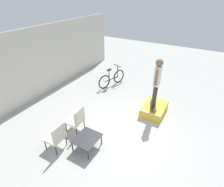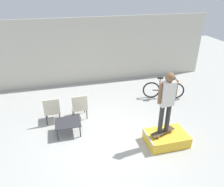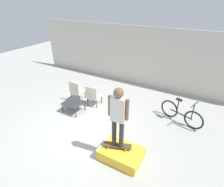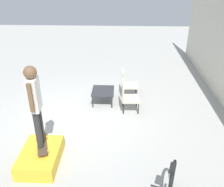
{
  "view_description": "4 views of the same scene",
  "coord_description": "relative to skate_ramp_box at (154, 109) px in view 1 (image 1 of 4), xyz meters",
  "views": [
    {
      "loc": [
        -3.95,
        -1.78,
        4.28
      ],
      "look_at": [
        0.8,
        0.95,
        0.99
      ],
      "focal_mm": 28.0,
      "sensor_mm": 36.0,
      "label": 1
    },
    {
      "loc": [
        -1.07,
        -5.03,
        4.35
      ],
      "look_at": [
        0.5,
        1.13,
        1.06
      ],
      "focal_mm": 35.0,
      "sensor_mm": 36.0,
      "label": 2
    },
    {
      "loc": [
        3.32,
        -3.69,
        4.18
      ],
      "look_at": [
        0.59,
        1.16,
        1.1
      ],
      "focal_mm": 28.0,
      "sensor_mm": 36.0,
      "label": 3
    },
    {
      "loc": [
        5.99,
        1.33,
        4.01
      ],
      "look_at": [
        0.44,
        1.13,
        1.09
      ],
      "focal_mm": 40.0,
      "sensor_mm": 36.0,
      "label": 4
    }
  ],
  "objects": [
    {
      "name": "coffee_table",
      "position": [
        -2.8,
        1.21,
        0.2
      ],
      "size": [
        0.79,
        0.69,
        0.42
      ],
      "color": "#2D2D33",
      "rests_on": "ground_plane"
    },
    {
      "name": "skateboard_on_ramp",
      "position": [
        -0.13,
        0.02,
        0.25
      ],
      "size": [
        0.83,
        0.45,
        0.07
      ],
      "rotation": [
        0.0,
        0.0,
        0.33
      ],
      "color": "#473828",
      "rests_on": "skate_ramp_box"
    },
    {
      "name": "patio_chair_right",
      "position": [
        -2.33,
        1.97,
        0.34
      ],
      "size": [
        0.55,
        0.55,
        0.95
      ],
      "rotation": [
        0.0,
        0.0,
        3.19
      ],
      "color": "black",
      "rests_on": "ground_plane"
    },
    {
      "name": "ground_plane",
      "position": [
        -1.78,
        0.42,
        -0.17
      ],
      "size": [
        24.0,
        24.0,
        0.0
      ],
      "primitive_type": "plane",
      "color": "#A8A8A3"
    },
    {
      "name": "bicycle",
      "position": [
        1.17,
        2.62,
        0.21
      ],
      "size": [
        1.62,
        0.67,
        0.99
      ],
      "rotation": [
        0.0,
        0.0,
        -0.32
      ],
      "color": "black",
      "rests_on": "ground_plane"
    },
    {
      "name": "patio_chair_left",
      "position": [
        -3.25,
        1.97,
        0.34
      ],
      "size": [
        0.53,
        0.53,
        0.95
      ],
      "rotation": [
        0.0,
        0.0,
        3.16
      ],
      "color": "black",
      "rests_on": "ground_plane"
    },
    {
      "name": "person_skater",
      "position": [
        -0.13,
        0.02,
        1.37
      ],
      "size": [
        0.57,
        0.26,
        1.85
      ],
      "rotation": [
        0.0,
        0.0,
        0.1
      ],
      "color": "#2D2D2D",
      "rests_on": "skateboard_on_ramp"
    },
    {
      "name": "skate_ramp_box",
      "position": [
        0.0,
        0.0,
        0.0
      ],
      "size": [
        1.22,
        0.82,
        0.36
      ],
      "color": "gold",
      "rests_on": "ground_plane"
    },
    {
      "name": "house_wall_back",
      "position": [
        -1.78,
        4.99,
        1.33
      ],
      "size": [
        12.0,
        0.06,
        3.0
      ],
      "color": "beige",
      "rests_on": "ground_plane"
    }
  ]
}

